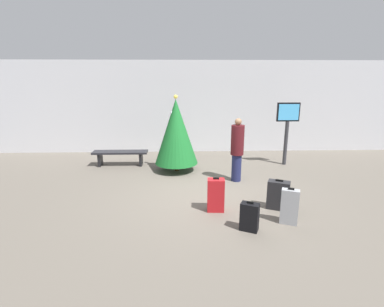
% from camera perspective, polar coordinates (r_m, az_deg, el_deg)
% --- Properties ---
extents(ground_plane, '(16.00, 16.00, 0.00)m').
position_cam_1_polar(ground_plane, '(7.22, 3.00, -7.96)').
color(ground_plane, '#665E54').
extents(back_wall, '(16.00, 0.20, 3.43)m').
position_cam_1_polar(back_wall, '(11.13, 1.16, 9.16)').
color(back_wall, silver).
rests_on(back_wall, ground_plane).
extents(holiday_tree, '(1.30, 1.30, 2.32)m').
position_cam_1_polar(holiday_tree, '(8.69, -3.16, 4.31)').
color(holiday_tree, '#4C3319').
rests_on(holiday_tree, ground_plane).
extents(flight_info_kiosk, '(0.73, 0.12, 2.03)m').
position_cam_1_polar(flight_info_kiosk, '(9.80, 18.33, 5.73)').
color(flight_info_kiosk, '#333338').
rests_on(flight_info_kiosk, ground_plane).
extents(waiting_bench, '(1.77, 0.44, 0.48)m').
position_cam_1_polar(waiting_bench, '(9.67, -13.98, -0.20)').
color(waiting_bench, black).
rests_on(waiting_bench, ground_plane).
extents(traveller_0, '(0.37, 0.37, 1.75)m').
position_cam_1_polar(traveller_0, '(7.94, 8.92, 0.96)').
color(traveller_0, '#1E234C').
rests_on(traveller_0, ground_plane).
extents(suitcase_0, '(0.39, 0.32, 0.58)m').
position_cam_1_polar(suitcase_0, '(5.60, 11.29, -12.18)').
color(suitcase_0, black).
rests_on(suitcase_0, ground_plane).
extents(suitcase_1, '(0.37, 0.28, 0.75)m').
position_cam_1_polar(suitcase_1, '(6.00, 18.71, -9.93)').
color(suitcase_1, '#9EA0A5').
rests_on(suitcase_1, ground_plane).
extents(suitcase_2, '(0.37, 0.26, 0.76)m').
position_cam_1_polar(suitcase_2, '(6.23, 4.72, -8.19)').
color(suitcase_2, '#B2191E').
rests_on(suitcase_2, ground_plane).
extents(suitcase_3, '(0.51, 0.41, 0.67)m').
position_cam_1_polar(suitcase_3, '(6.59, 16.66, -7.88)').
color(suitcase_3, '#232326').
rests_on(suitcase_3, ground_plane).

